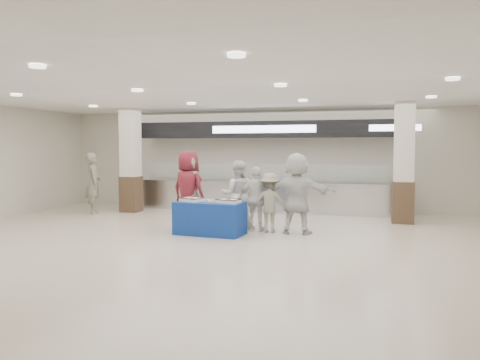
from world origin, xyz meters
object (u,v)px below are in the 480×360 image
(sheet_cake_left, at_px, (192,199))
(soldier_a, at_px, (190,192))
(sheet_cake_right, at_px, (228,201))
(civilian_maroon, at_px, (188,190))
(cupcake_tray, at_px, (212,201))
(soldier_b, at_px, (270,203))
(display_table, at_px, (210,218))
(civilian_white, at_px, (297,193))
(chef_short, at_px, (257,199))
(soldier_bg, at_px, (93,183))
(chef_tall, at_px, (238,194))

(sheet_cake_left, height_order, soldier_a, soldier_a)
(sheet_cake_right, height_order, civilian_maroon, civilian_maroon)
(cupcake_tray, bearing_deg, soldier_b, 28.57)
(display_table, relative_size, sheet_cake_left, 2.57)
(soldier_b, bearing_deg, display_table, 23.08)
(cupcake_tray, bearing_deg, sheet_cake_right, -0.81)
(sheet_cake_left, bearing_deg, cupcake_tray, -6.06)
(civilian_maroon, xyz_separation_m, soldier_b, (2.05, 0.00, -0.26))
(civilian_white, bearing_deg, civilian_maroon, 0.09)
(civilian_maroon, relative_size, civilian_white, 1.02)
(sheet_cake_right, bearing_deg, civilian_white, 24.67)
(civilian_white, bearing_deg, chef_short, -2.80)
(sheet_cake_right, xyz_separation_m, soldier_bg, (-4.97, 2.28, 0.12))
(soldier_bg, bearing_deg, soldier_b, -142.09)
(civilian_maroon, xyz_separation_m, civilian_white, (2.69, 0.00, -0.02))
(sheet_cake_left, bearing_deg, civilian_white, 14.46)
(sheet_cake_left, height_order, soldier_b, soldier_b)
(soldier_b, bearing_deg, cupcake_tray, 24.86)
(chef_tall, relative_size, chef_short, 1.08)
(display_table, xyz_separation_m, civilian_white, (1.90, 0.64, 0.57))
(display_table, distance_m, sheet_cake_left, 0.62)
(sheet_cake_left, distance_m, soldier_bg, 4.64)
(display_table, height_order, chef_short, chef_short)
(cupcake_tray, height_order, civilian_maroon, civilian_maroon)
(sheet_cake_right, xyz_separation_m, soldier_b, (0.81, 0.67, -0.10))
(soldier_bg, bearing_deg, sheet_cake_right, -151.13)
(sheet_cake_right, bearing_deg, soldier_a, 150.76)
(display_table, bearing_deg, civilian_maroon, 145.46)
(chef_tall, height_order, soldier_b, chef_tall)
(soldier_a, relative_size, soldier_b, 1.27)
(soldier_bg, bearing_deg, chef_tall, -141.11)
(display_table, height_order, soldier_bg, soldier_bg)
(soldier_bg, bearing_deg, cupcake_tray, -152.94)
(chef_short, bearing_deg, display_table, 35.48)
(chef_short, relative_size, civilian_white, 0.82)
(display_table, xyz_separation_m, soldier_bg, (-4.52, 2.26, 0.55))
(civilian_maroon, bearing_deg, cupcake_tray, 160.54)
(chef_short, relative_size, soldier_b, 1.10)
(civilian_maroon, relative_size, chef_short, 1.24)
(sheet_cake_right, distance_m, chef_tall, 1.01)
(cupcake_tray, distance_m, soldier_b, 1.38)
(cupcake_tray, xyz_separation_m, soldier_bg, (-4.57, 2.28, 0.15))
(cupcake_tray, relative_size, soldier_b, 0.27)
(display_table, relative_size, sheet_cake_right, 2.88)
(soldier_a, bearing_deg, soldier_bg, -19.22)
(chef_short, distance_m, civilian_white, 0.98)
(civilian_maroon, height_order, soldier_b, civilian_maroon)
(sheet_cake_right, bearing_deg, civilian_maroon, 151.78)
(soldier_a, height_order, civilian_white, civilian_white)
(soldier_b, xyz_separation_m, soldier_bg, (-5.79, 1.62, 0.22))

